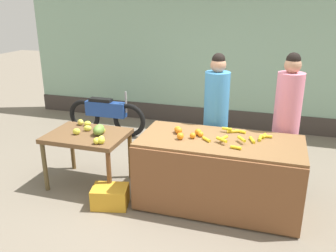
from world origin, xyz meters
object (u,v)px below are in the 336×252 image
vendor_woman_blue_shirt (216,118)px  produce_crate (110,196)px  produce_sack (159,153)px  vendor_woman_pink_shirt (286,123)px  parked_motorcycle (106,114)px

vendor_woman_blue_shirt → produce_crate: size_ratio=4.12×
produce_sack → produce_crate: bearing=-101.6°
vendor_woman_pink_shirt → produce_crate: size_ratio=4.23×
vendor_woman_blue_shirt → vendor_woman_pink_shirt: size_ratio=0.97×
parked_motorcycle → produce_sack: (1.45, -1.14, -0.14)m
vendor_woman_pink_shirt → produce_sack: size_ratio=3.56×
vendor_woman_blue_shirt → produce_sack: (-0.86, 0.03, -0.65)m
parked_motorcycle → produce_sack: bearing=-38.2°
vendor_woman_blue_shirt → parked_motorcycle: size_ratio=1.13×
vendor_woman_blue_shirt → vendor_woman_pink_shirt: 0.93m
produce_crate → produce_sack: produce_sack is taller
produce_crate → vendor_woman_pink_shirt: bearing=29.1°
vendor_woman_blue_shirt → produce_crate: bearing=-133.5°
parked_motorcycle → produce_crate: (1.21, -2.34, -0.27)m
parked_motorcycle → produce_sack: parked_motorcycle is taller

